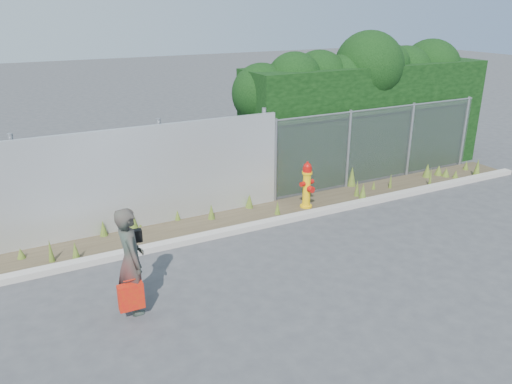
% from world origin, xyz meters
% --- Properties ---
extents(ground, '(80.00, 80.00, 0.00)m').
position_xyz_m(ground, '(0.00, 0.00, 0.00)').
color(ground, '#3B3B3E').
rests_on(ground, ground).
extents(curb, '(16.00, 0.22, 0.12)m').
position_xyz_m(curb, '(0.00, 1.80, 0.06)').
color(curb, '#A59E95').
rests_on(curb, ground).
extents(weed_strip, '(16.00, 1.32, 0.53)m').
position_xyz_m(weed_strip, '(0.50, 2.47, 0.12)').
color(weed_strip, '#403424').
rests_on(weed_strip, ground).
extents(corrugated_fence, '(8.50, 0.21, 2.30)m').
position_xyz_m(corrugated_fence, '(-3.25, 3.01, 1.10)').
color(corrugated_fence, silver).
rests_on(corrugated_fence, ground).
extents(chainlink_fence, '(6.50, 0.07, 2.05)m').
position_xyz_m(chainlink_fence, '(4.25, 3.00, 1.03)').
color(chainlink_fence, gray).
rests_on(chainlink_fence, ground).
extents(hedge, '(7.60, 2.08, 3.90)m').
position_xyz_m(hedge, '(4.45, 4.06, 2.07)').
color(hedge, black).
rests_on(hedge, ground).
extents(fire_hydrant, '(0.38, 0.34, 1.14)m').
position_xyz_m(fire_hydrant, '(1.49, 2.28, 0.55)').
color(fire_hydrant, yellow).
rests_on(fire_hydrant, ground).
extents(woman, '(0.42, 0.64, 1.73)m').
position_xyz_m(woman, '(-3.18, -0.03, 0.86)').
color(woman, '#0D5545').
rests_on(woman, ground).
extents(red_tote_bag, '(0.38, 0.14, 0.50)m').
position_xyz_m(red_tote_bag, '(-3.29, -0.28, 0.40)').
color(red_tote_bag, '#BB320A').
extents(black_shoulder_bag, '(0.27, 0.11, 0.20)m').
position_xyz_m(black_shoulder_bag, '(-3.07, 0.16, 1.16)').
color(black_shoulder_bag, black).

